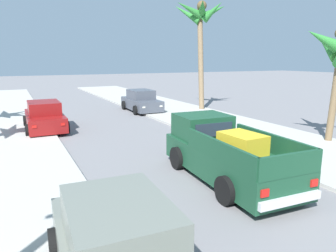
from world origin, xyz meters
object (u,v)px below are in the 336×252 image
Objects in this scene: car_right_mid at (45,117)px; pickup_truck at (224,153)px; palm_tree_left_back at (200,21)px; car_left_near at (141,101)px.

pickup_truck is at bearing -66.27° from car_right_mid.
palm_tree_left_back reaches higher than pickup_truck.
car_left_near is at bearing 78.96° from pickup_truck.
pickup_truck is 0.69× the size of palm_tree_left_back.
car_right_mid is 0.55× the size of palm_tree_left_back.
pickup_truck reaches higher than car_right_mid.
car_left_near is 7.03m from palm_tree_left_back.
car_right_mid is at bearing -152.89° from car_left_near.
car_right_mid is at bearing -168.80° from palm_tree_left_back.
palm_tree_left_back is at bearing 11.20° from car_right_mid.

